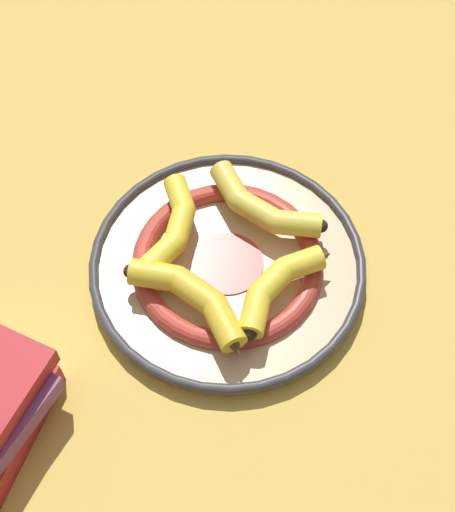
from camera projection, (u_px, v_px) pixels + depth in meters
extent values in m
plane|color=gold|center=(224.00, 248.00, 1.00)|extent=(2.80, 2.80, 0.00)
cylinder|color=tan|center=(228.00, 267.00, 0.97)|extent=(0.36, 0.36, 0.02)
torus|color=#AD382D|center=(228.00, 262.00, 0.96)|extent=(0.26, 0.26, 0.03)
cylinder|color=#AD382D|center=(228.00, 263.00, 0.96)|extent=(0.10, 0.10, 0.00)
torus|color=#333338|center=(228.00, 263.00, 0.96)|extent=(0.37, 0.37, 0.01)
cylinder|color=yellow|center=(162.00, 255.00, 0.93)|extent=(0.05, 0.06, 0.03)
cylinder|color=yellow|center=(180.00, 226.00, 0.96)|extent=(0.03, 0.05, 0.03)
cylinder|color=yellow|center=(179.00, 196.00, 0.98)|extent=(0.05, 0.06, 0.03)
sphere|color=yellow|center=(175.00, 242.00, 0.94)|extent=(0.03, 0.03, 0.03)
sphere|color=yellow|center=(184.00, 210.00, 0.97)|extent=(0.03, 0.03, 0.03)
cone|color=#472D19|center=(148.00, 268.00, 0.92)|extent=(0.04, 0.04, 0.02)
sphere|color=black|center=(175.00, 181.00, 1.00)|extent=(0.02, 0.02, 0.02)
cylinder|color=gold|center=(230.00, 184.00, 0.99)|extent=(0.06, 0.07, 0.03)
cylinder|color=gold|center=(257.00, 211.00, 0.97)|extent=(0.07, 0.06, 0.03)
cylinder|color=gold|center=(298.00, 224.00, 0.96)|extent=(0.06, 0.04, 0.03)
sphere|color=gold|center=(239.00, 200.00, 0.98)|extent=(0.03, 0.03, 0.03)
sphere|color=gold|center=(276.00, 222.00, 0.96)|extent=(0.03, 0.03, 0.03)
cone|color=#472D19|center=(221.00, 169.00, 1.01)|extent=(0.04, 0.04, 0.03)
sphere|color=black|center=(321.00, 226.00, 0.95)|extent=(0.02, 0.02, 0.02)
cylinder|color=yellow|center=(302.00, 263.00, 0.92)|extent=(0.06, 0.06, 0.03)
cylinder|color=yellow|center=(272.00, 283.00, 0.91)|extent=(0.06, 0.06, 0.03)
cylinder|color=yellow|center=(254.00, 314.00, 0.88)|extent=(0.04, 0.05, 0.03)
sphere|color=yellow|center=(284.00, 270.00, 0.92)|extent=(0.03, 0.03, 0.03)
sphere|color=yellow|center=(259.00, 297.00, 0.90)|extent=(0.03, 0.03, 0.03)
cone|color=#472D19|center=(321.00, 257.00, 0.93)|extent=(0.04, 0.04, 0.02)
sphere|color=black|center=(250.00, 333.00, 0.87)|extent=(0.02, 0.02, 0.02)
cylinder|color=gold|center=(224.00, 325.00, 0.88)|extent=(0.06, 0.07, 0.04)
cylinder|color=gold|center=(195.00, 292.00, 0.90)|extent=(0.07, 0.06, 0.04)
cylinder|color=gold|center=(154.00, 275.00, 0.91)|extent=(0.06, 0.04, 0.04)
sphere|color=gold|center=(214.00, 305.00, 0.89)|extent=(0.04, 0.04, 0.04)
sphere|color=gold|center=(177.00, 279.00, 0.91)|extent=(0.04, 0.04, 0.04)
cone|color=#472D19|center=(235.00, 345.00, 0.86)|extent=(0.04, 0.04, 0.03)
sphere|color=black|center=(131.00, 271.00, 0.92)|extent=(0.02, 0.02, 0.02)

